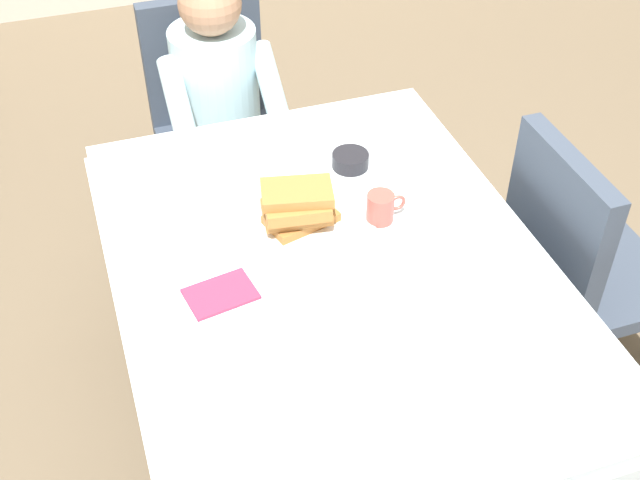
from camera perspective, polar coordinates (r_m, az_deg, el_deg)
The scene contains 14 objects.
ground_plane at distance 2.70m, azimuth 0.77°, elevation -13.29°, with size 14.00×14.00×0.00m, color brown.
dining_table_main at distance 2.21m, azimuth 0.92°, elevation -3.40°, with size 1.12×1.52×0.74m.
chair_diner at distance 3.17m, azimuth -7.42°, elevation 8.93°, with size 0.44×0.45×0.93m.
diner_person at distance 2.96m, azimuth -6.97°, elevation 9.69°, with size 0.40×0.43×1.12m.
chair_right_side at distance 2.59m, azimuth 17.23°, elevation -1.34°, with size 0.45×0.44×0.93m.
plate_breakfast at distance 2.25m, azimuth -1.43°, elevation 0.88°, with size 0.28×0.28×0.02m, color white.
breakfast_stack at distance 2.20m, azimuth -1.56°, elevation 2.31°, with size 0.22×0.17×0.12m.
cup_coffee at distance 2.26m, azimuth 4.24°, elevation 2.26°, with size 0.11×0.08×0.08m.
bowl_butter at distance 2.47m, azimuth 2.11°, elevation 5.53°, with size 0.11×0.11×0.04m, color black.
syrup_pitcher at distance 2.25m, azimuth -7.77°, elevation 1.62°, with size 0.08×0.08×0.07m.
fork_left_of_plate at distance 2.20m, azimuth -6.00°, elevation -0.57°, with size 0.18×0.01×0.01m, color silver.
knife_right_of_plate at distance 2.28m, azimuth 3.27°, elevation 1.45°, with size 0.20×0.01×0.01m, color silver.
spoon_near_edge at distance 2.03m, azimuth 2.41°, elevation -4.65°, with size 0.15×0.01×0.01m, color silver.
napkin_folded at distance 2.08m, azimuth -6.88°, elevation -3.72°, with size 0.17×0.12×0.01m, color #8C2D4C.
Camera 1 is at (-0.54, -1.48, 2.20)m, focal length 46.32 mm.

